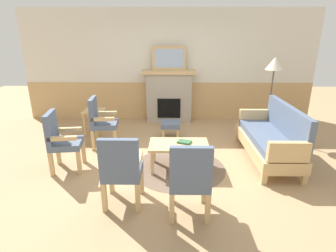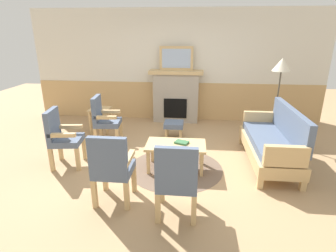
% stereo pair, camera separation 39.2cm
% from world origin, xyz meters
% --- Properties ---
extents(ground_plane, '(14.00, 14.00, 0.00)m').
position_xyz_m(ground_plane, '(0.00, 0.00, 0.00)').
color(ground_plane, tan).
extents(wall_back, '(7.20, 0.14, 2.70)m').
position_xyz_m(wall_back, '(0.00, 2.60, 1.31)').
color(wall_back, silver).
rests_on(wall_back, ground_plane).
extents(fireplace, '(1.30, 0.44, 1.28)m').
position_xyz_m(fireplace, '(0.00, 2.35, 0.65)').
color(fireplace, '#A39989').
rests_on(fireplace, ground_plane).
extents(framed_picture, '(0.80, 0.04, 0.56)m').
position_xyz_m(framed_picture, '(0.00, 2.35, 1.56)').
color(framed_picture, tan).
rests_on(framed_picture, fireplace).
extents(couch, '(0.70, 1.80, 0.98)m').
position_xyz_m(couch, '(1.79, 0.16, 0.40)').
color(couch, tan).
rests_on(couch, ground_plane).
extents(coffee_table, '(0.96, 0.56, 0.44)m').
position_xyz_m(coffee_table, '(0.18, -0.20, 0.39)').
color(coffee_table, tan).
rests_on(coffee_table, ground_plane).
extents(round_rug, '(1.56, 1.56, 0.01)m').
position_xyz_m(round_rug, '(0.18, -0.20, 0.00)').
color(round_rug, brown).
rests_on(round_rug, ground_plane).
extents(book_on_table, '(0.25, 0.22, 0.03)m').
position_xyz_m(book_on_table, '(0.27, -0.16, 0.46)').
color(book_on_table, '#33663D').
rests_on(book_on_table, coffee_table).
extents(footstool, '(0.40, 0.40, 0.36)m').
position_xyz_m(footstool, '(0.04, 1.16, 0.28)').
color(footstool, tan).
rests_on(footstool, ground_plane).
extents(armchair_near_fireplace, '(0.52, 0.52, 0.98)m').
position_xyz_m(armchair_near_fireplace, '(-1.31, 0.72, 0.54)').
color(armchair_near_fireplace, tan).
rests_on(armchair_near_fireplace, ground_plane).
extents(armchair_by_window_left, '(0.54, 0.54, 0.98)m').
position_xyz_m(armchair_by_window_left, '(-1.70, -0.26, 0.54)').
color(armchair_by_window_left, tan).
rests_on(armchair_by_window_left, ground_plane).
extents(armchair_front_left, '(0.48, 0.48, 0.98)m').
position_xyz_m(armchair_front_left, '(-0.56, -1.23, 0.54)').
color(armchair_front_left, tan).
rests_on(armchair_front_left, ground_plane).
extents(armchair_front_center, '(0.48, 0.48, 0.98)m').
position_xyz_m(armchair_front_center, '(0.28, -1.44, 0.54)').
color(armchair_front_center, tan).
rests_on(armchair_front_center, ground_plane).
extents(side_table, '(0.44, 0.44, 0.55)m').
position_xyz_m(side_table, '(-1.62, 1.38, 0.43)').
color(side_table, tan).
rests_on(side_table, ground_plane).
extents(floor_lamp_by_couch, '(0.36, 0.36, 1.68)m').
position_xyz_m(floor_lamp_by_couch, '(2.13, 1.31, 1.45)').
color(floor_lamp_by_couch, '#332D28').
rests_on(floor_lamp_by_couch, ground_plane).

